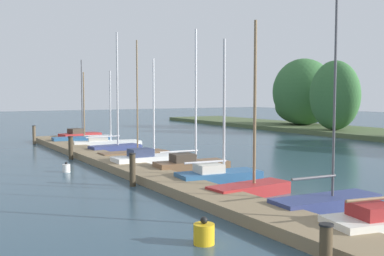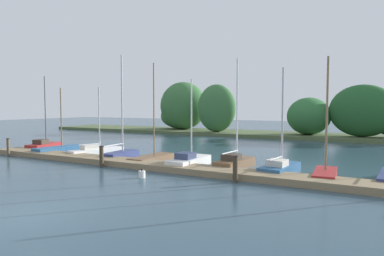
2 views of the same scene
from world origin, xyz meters
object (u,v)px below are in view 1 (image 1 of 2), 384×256
object	(u,v)px
channel_buoy_1	(204,233)
sailboat_6	(193,165)
sailboat_4	(136,154)
mooring_piling_1	(71,148)
sailboat_1	(83,140)
sailboat_5	(151,160)
sailboat_2	(108,143)
mooring_piling_3	(326,247)
sailboat_8	(252,186)
channel_buoy_0	(66,168)
mooring_piling_2	(133,170)
mooring_piling_0	(34,135)
sailboat_3	(117,147)
sailboat_0	(81,136)
sailboat_7	(220,175)
sailboat_9	(330,201)

from	to	relation	value
channel_buoy_1	sailboat_6	bearing A→B (deg)	150.94
sailboat_4	mooring_piling_1	size ratio (longest dim) A/B	5.12
sailboat_1	sailboat_5	world-z (taller)	sailboat_5
sailboat_2	mooring_piling_3	bearing A→B (deg)	-85.74
sailboat_8	mooring_piling_1	size ratio (longest dim) A/B	4.83
sailboat_8	channel_buoy_0	size ratio (longest dim) A/B	12.59
mooring_piling_2	mooring_piling_3	size ratio (longest dim) A/B	1.35
sailboat_4	mooring_piling_3	world-z (taller)	sailboat_4
sailboat_2	sailboat_6	size ratio (longest dim) A/B	0.78
mooring_piling_0	sailboat_5	bearing A→B (deg)	10.83
sailboat_3	sailboat_0	bearing A→B (deg)	82.99
mooring_piling_1	channel_buoy_1	world-z (taller)	mooring_piling_1
sailboat_5	sailboat_8	world-z (taller)	sailboat_8
sailboat_0	sailboat_3	xyz separation A→B (m)	(8.84, -0.51, 0.03)
sailboat_4	mooring_piling_1	distance (m)	3.61
sailboat_1	sailboat_8	distance (m)	19.60
mooring_piling_0	channel_buoy_1	xyz separation A→B (m)	(25.44, -1.37, -0.41)
sailboat_7	sailboat_9	bearing A→B (deg)	-78.34
mooring_piling_0	sailboat_9	bearing A→B (deg)	8.42
sailboat_9	mooring_piling_0	bearing A→B (deg)	103.09
sailboat_9	mooring_piling_2	world-z (taller)	sailboat_9
sailboat_2	sailboat_5	xyz separation A→B (m)	(8.58, -0.93, 0.02)
sailboat_4	mooring_piling_1	xyz separation A→B (m)	(-1.56, -3.24, 0.38)
sailboat_2	mooring_piling_2	distance (m)	13.13
sailboat_1	mooring_piling_3	xyz separation A→B (m)	(26.00, -3.04, 0.18)
sailboat_6	sailboat_7	size ratio (longest dim) A/B	1.13
mooring_piling_1	channel_buoy_0	size ratio (longest dim) A/B	2.61
sailboat_3	mooring_piling_1	xyz separation A→B (m)	(1.06, -3.12, 0.24)
sailboat_2	sailboat_4	size ratio (longest dim) A/B	0.78
sailboat_7	sailboat_8	xyz separation A→B (m)	(2.33, -0.19, -0.02)
sailboat_8	mooring_piling_3	distance (m)	7.10
sailboat_3	mooring_piling_0	distance (m)	8.79
sailboat_5	sailboat_1	bearing A→B (deg)	88.82
sailboat_8	sailboat_9	xyz separation A→B (m)	(3.00, 0.68, -0.01)
sailboat_5	sailboat_9	world-z (taller)	sailboat_9
channel_buoy_1	sailboat_5	bearing A→B (deg)	160.53
mooring_piling_1	mooring_piling_2	distance (m)	8.75
sailboat_6	sailboat_2	bearing A→B (deg)	95.43
sailboat_2	channel_buoy_1	xyz separation A→B (m)	(20.03, -4.98, -0.08)
mooring_piling_1	mooring_piling_3	size ratio (longest dim) A/B	1.32
sailboat_3	mooring_piling_1	distance (m)	3.30
sailboat_0	mooring_piling_0	world-z (taller)	sailboat_0
mooring_piling_3	sailboat_3	bearing A→B (deg)	170.79
sailboat_8	sailboat_0	bearing A→B (deg)	84.37
sailboat_4	sailboat_5	world-z (taller)	sailboat_4
sailboat_7	channel_buoy_1	world-z (taller)	sailboat_7
sailboat_5	sailboat_6	bearing A→B (deg)	-71.85
sailboat_1	mooring_piling_0	distance (m)	3.66
sailboat_2	mooring_piling_0	bearing A→B (deg)	137.17
mooring_piling_0	sailboat_7	bearing A→B (deg)	9.29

